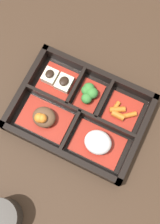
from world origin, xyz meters
TOP-DOWN VIEW (x-y plane):
  - ground_plane at (0.00, 0.00)m, footprint 3.00×3.00m
  - bento_base at (0.00, 0.00)m, footprint 0.32×0.24m
  - bento_rim at (-0.00, -0.00)m, footprint 0.32×0.24m
  - bowl_rice at (-0.07, 0.05)m, footprint 0.12×0.08m
  - bowl_stew at (0.07, 0.05)m, footprint 0.12×0.08m
  - bowl_carrots at (-0.09, -0.05)m, footprint 0.08×0.08m
  - bowl_greens at (0.00, -0.05)m, footprint 0.06×0.08m
  - bowl_tofu at (0.09, -0.05)m, footprint 0.09×0.08m
  - tea_cup at (0.05, 0.30)m, footprint 0.08×0.08m

SIDE VIEW (x-z plane):
  - ground_plane at x=0.00m, z-range 0.00..0.00m
  - bento_base at x=0.00m, z-range 0.00..0.01m
  - bowl_carrots at x=-0.09m, z-range 0.01..0.03m
  - bowl_tofu at x=0.09m, z-range 0.00..0.04m
  - bento_rim at x=0.00m, z-range 0.00..0.04m
  - bowl_greens at x=0.00m, z-range 0.01..0.04m
  - bowl_stew at x=0.07m, z-range 0.00..0.05m
  - bowl_rice at x=-0.07m, z-range 0.01..0.05m
  - tea_cup at x=0.05m, z-range 0.00..0.07m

